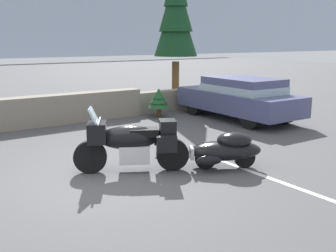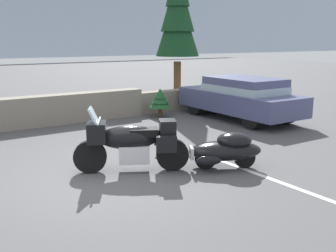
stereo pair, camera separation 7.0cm
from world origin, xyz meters
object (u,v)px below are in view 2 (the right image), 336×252
sedan_at_right_edge (241,96)px  car_shaped_trailer (226,149)px  touring_motorcycle (131,142)px  pine_tree_tall (178,11)px

sedan_at_right_edge → car_shaped_trailer: bearing=-137.7°
touring_motorcycle → pine_tree_tall: (6.03, 6.83, 3.15)m
touring_motorcycle → sedan_at_right_edge: (5.67, 2.69, 0.15)m
touring_motorcycle → pine_tree_tall: pine_tree_tall is taller
touring_motorcycle → car_shaped_trailer: bearing=-28.6°
car_shaped_trailer → pine_tree_tall: (4.32, 7.76, 3.36)m
car_shaped_trailer → pine_tree_tall: pine_tree_tall is taller
car_shaped_trailer → sedan_at_right_edge: sedan_at_right_edge is taller
sedan_at_right_edge → touring_motorcycle: bearing=-154.7°
car_shaped_trailer → sedan_at_right_edge: bearing=42.3°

